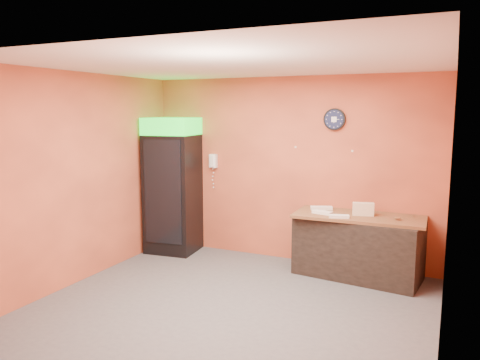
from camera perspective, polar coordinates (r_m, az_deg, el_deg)
The scene contains 15 objects.
floor at distance 5.73m, azimuth -0.87°, elevation -15.11°, with size 4.50×4.50×0.00m, color #47474C.
back_wall at distance 7.17m, azimuth 5.99°, elevation 1.26°, with size 4.50×0.02×2.80m, color #D7623C.
left_wall at distance 6.61m, azimuth -18.81°, elevation 0.24°, with size 0.02×4.00×2.80m, color #D7623C.
right_wall at distance 4.83m, azimuth 24.01°, elevation -2.94°, with size 0.02×4.00×2.80m, color #D7623C.
ceiling at distance 5.28m, azimuth -0.94°, elevation 13.97°, with size 4.50×4.00×0.02m, color white.
beverage_cooler at distance 7.66m, azimuth -8.29°, elevation -0.84°, with size 0.84×0.85×2.18m.
prep_counter at distance 6.74m, azimuth 14.16°, elevation -7.97°, with size 1.67×0.74×0.83m, color black.
wall_clock at distance 6.90m, azimuth 11.44°, elevation 7.26°, with size 0.31×0.06×0.31m.
wall_phone at distance 7.61m, azimuth -3.31°, elevation 2.33°, with size 0.12×0.11×0.22m.
butcher_paper at distance 6.63m, azimuth 14.29°, elevation -4.34°, with size 1.74×0.77×0.04m, color brown.
sub_roll_stack at distance 6.59m, azimuth 14.80°, elevation -3.46°, with size 0.30×0.17×0.18m.
wrapped_sandwich_left at distance 6.59m, azimuth 10.01°, elevation -3.92°, with size 0.28×0.11×0.04m, color white.
wrapped_sandwich_mid at distance 6.40m, azimuth 11.99°, elevation -4.36°, with size 0.26×0.10×0.04m, color white.
wrapped_sandwich_right at distance 6.87m, azimuth 9.90°, elevation -3.39°, with size 0.31×0.12×0.04m, color white.
kitchen_tool at distance 6.74m, azimuth 14.90°, elevation -3.75°, with size 0.05×0.05×0.05m, color silver.
Camera 1 is at (2.26, -4.74, 2.29)m, focal length 35.00 mm.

